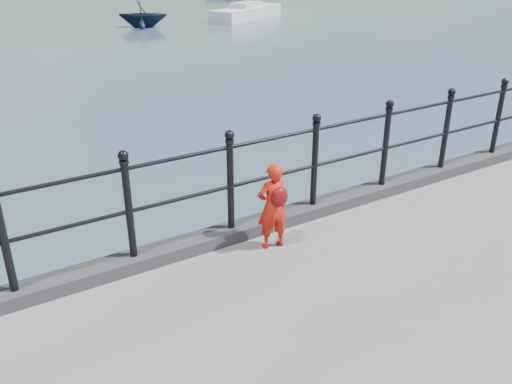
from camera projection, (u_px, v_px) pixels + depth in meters
ground at (266, 287)px, 7.25m from camera, size 600.00×600.00×0.00m
kerb at (274, 220)px, 6.69m from camera, size 60.00×0.30×0.15m
railing at (275, 164)px, 6.38m from camera, size 18.11×0.11×1.20m
far_shore at (25, 17)px, 219.88m from camera, size 830.00×200.00×156.00m
child at (273, 206)px, 6.05m from camera, size 0.40×0.33×1.02m
launch_navy at (143, 14)px, 29.91m from camera, size 3.49×3.38×1.41m
sailboat_near at (246, 13)px, 33.48m from camera, size 6.07×4.29×8.28m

